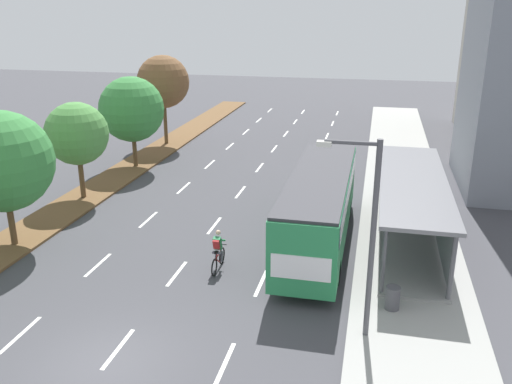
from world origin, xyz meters
TOP-DOWN VIEW (x-y plane):
  - ground_plane at (0.00, 0.00)m, footprint 140.00×140.00m
  - median_strip at (-8.30, 20.00)m, footprint 2.60×52.00m
  - sidewalk_right at (9.25, 20.00)m, footprint 4.50×52.00m
  - lane_divider_left at (-3.50, 18.92)m, footprint 0.14×48.85m
  - lane_divider_center at (0.00, 18.92)m, footprint 0.14×48.85m
  - lane_divider_right at (3.50, 18.92)m, footprint 0.14×48.85m
  - bus_shelter at (9.53, 11.32)m, footprint 2.90×11.79m
  - bus at (5.25, 9.98)m, footprint 2.54×11.29m
  - cyclist at (1.54, 6.68)m, footprint 0.46×1.82m
  - median_tree_second at (-8.08, 6.85)m, footprint 4.38×4.38m
  - median_tree_third at (-8.31, 13.27)m, footprint 3.41×3.41m
  - median_tree_fourth at (-8.11, 19.69)m, footprint 4.22×4.22m
  - median_tree_fifth at (-8.48, 26.11)m, footprint 3.95×3.95m
  - streetlight at (7.42, 3.10)m, footprint 1.91×0.24m
  - trash_bin at (8.45, 4.90)m, footprint 0.52×0.52m

SIDE VIEW (x-z plane):
  - ground_plane at x=0.00m, z-range 0.00..0.00m
  - lane_divider_left at x=-3.50m, z-range 0.00..0.01m
  - lane_divider_center at x=0.00m, z-range 0.00..0.01m
  - lane_divider_right at x=3.50m, z-range 0.00..0.01m
  - median_strip at x=-8.30m, z-range 0.00..0.12m
  - sidewalk_right at x=9.25m, z-range 0.00..0.15m
  - trash_bin at x=8.45m, z-range 0.15..1.00m
  - cyclist at x=1.54m, z-range -0.06..1.65m
  - bus_shelter at x=9.53m, z-range 0.44..3.30m
  - bus at x=5.25m, z-range 0.38..3.75m
  - median_tree_third at x=-8.31m, z-range 1.07..6.40m
  - streetlight at x=7.42m, z-range 0.64..7.14m
  - median_tree_fourth at x=-8.11m, z-range 0.97..6.89m
  - median_tree_second at x=-8.08m, z-range 0.94..6.98m
  - median_tree_fifth at x=-8.48m, z-range 1.50..8.23m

